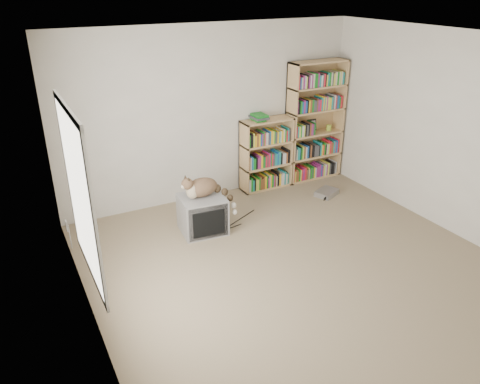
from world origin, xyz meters
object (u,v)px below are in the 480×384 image
bookcase_short (265,157)px  dvd_player (327,193)px  cat (206,190)px  bookcase_tall (314,125)px  crt_tv (202,214)px

bookcase_short → dvd_player: size_ratio=3.16×
cat → bookcase_tall: size_ratio=0.35×
bookcase_tall → bookcase_short: bearing=-179.9°
bookcase_tall → dvd_player: size_ratio=5.42×
bookcase_tall → cat: bearing=-159.4°
crt_tv → bookcase_short: 1.70m
cat → bookcase_tall: (2.27, 0.85, 0.32)m
bookcase_tall → bookcase_short: bookcase_tall is taller
bookcase_short → cat: bearing=-148.3°
bookcase_short → dvd_player: bearing=-46.9°
bookcase_short → bookcase_tall: bearing=0.1°
crt_tv → dvd_player: 2.14m
cat → bookcase_short: 1.62m
bookcase_tall → crt_tv: bearing=-160.0°
bookcase_tall → dvd_player: bookcase_tall is taller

